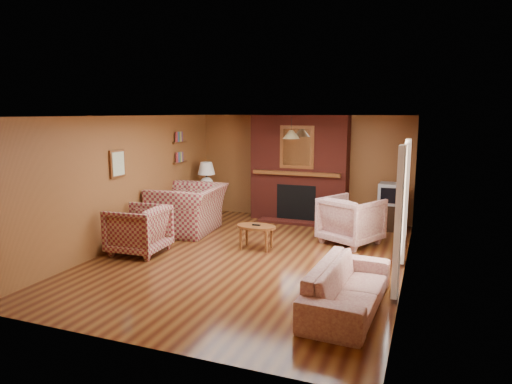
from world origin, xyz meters
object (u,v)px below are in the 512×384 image
at_px(plaid_loveseat, 188,209).
at_px(tv_stand, 390,217).
at_px(floral_sofa, 348,286).
at_px(crt_tv, 391,194).
at_px(side_table, 207,204).
at_px(plaid_armchair, 138,230).
at_px(coffee_table, 256,229).
at_px(floral_armchair, 351,220).
at_px(fireplace, 299,169).
at_px(table_lamp, 206,175).

height_order(plaid_loveseat, tv_stand, plaid_loveseat).
xyz_separation_m(plaid_loveseat, floral_sofa, (3.75, -2.61, -0.19)).
bearing_deg(crt_tv, side_table, -175.26).
distance_m(plaid_armchair, side_table, 2.94).
relative_size(floral_sofa, coffee_table, 2.70).
distance_m(plaid_armchair, floral_armchair, 3.92).
height_order(floral_armchair, coffee_table, floral_armchair).
relative_size(side_table, crt_tv, 1.28).
bearing_deg(plaid_loveseat, coffee_table, 64.89).
distance_m(fireplace, side_table, 2.33).
bearing_deg(tv_stand, plaid_loveseat, -159.44).
bearing_deg(floral_armchair, coffee_table, 59.76).
relative_size(side_table, table_lamp, 0.95).
distance_m(fireplace, crt_tv, 2.10).
bearing_deg(floral_sofa, crt_tv, 1.10).
relative_size(tv_stand, crt_tv, 1.10).
bearing_deg(fireplace, crt_tv, -5.30).
bearing_deg(tv_stand, floral_armchair, -117.05).
bearing_deg(side_table, table_lamp, 90.00).
distance_m(fireplace, plaid_loveseat, 2.72).
relative_size(coffee_table, table_lamp, 1.08).
bearing_deg(tv_stand, plaid_armchair, -143.37).
bearing_deg(table_lamp, side_table, -90.00).
bearing_deg(plaid_armchair, coffee_table, 114.83).
bearing_deg(coffee_table, plaid_armchair, -152.18).
distance_m(side_table, tv_stand, 4.16).
bearing_deg(side_table, floral_sofa, -44.55).
height_order(coffee_table, crt_tv, crt_tv).
bearing_deg(coffee_table, floral_sofa, -44.76).
xyz_separation_m(coffee_table, tv_stand, (2.15, 2.31, -0.09)).
xyz_separation_m(fireplace, tv_stand, (2.05, -0.18, -0.91)).
xyz_separation_m(floral_sofa, side_table, (-4.00, 3.94, 0.03)).
height_order(floral_sofa, crt_tv, crt_tv).
bearing_deg(plaid_armchair, tv_stand, 126.39).
xyz_separation_m(table_lamp, crt_tv, (4.15, 0.34, -0.24)).
xyz_separation_m(fireplace, plaid_armchair, (-1.95, -3.47, -0.76)).
bearing_deg(crt_tv, fireplace, 174.70).
height_order(floral_armchair, table_lamp, table_lamp).
distance_m(floral_sofa, crt_tv, 4.31).
xyz_separation_m(plaid_loveseat, floral_armchair, (3.30, 0.35, -0.04)).
distance_m(floral_sofa, side_table, 5.61).
bearing_deg(fireplace, plaid_loveseat, -134.78).
bearing_deg(floral_armchair, floral_sofa, 126.16).
relative_size(plaid_loveseat, floral_armchair, 1.51).
height_order(plaid_armchair, side_table, plaid_armchair).
bearing_deg(table_lamp, floral_armchair, -15.42).
distance_m(plaid_loveseat, floral_sofa, 4.57).
relative_size(fireplace, floral_armchair, 2.43).
xyz_separation_m(plaid_armchair, coffee_table, (1.85, 0.98, -0.05)).
relative_size(floral_armchair, crt_tv, 1.98).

